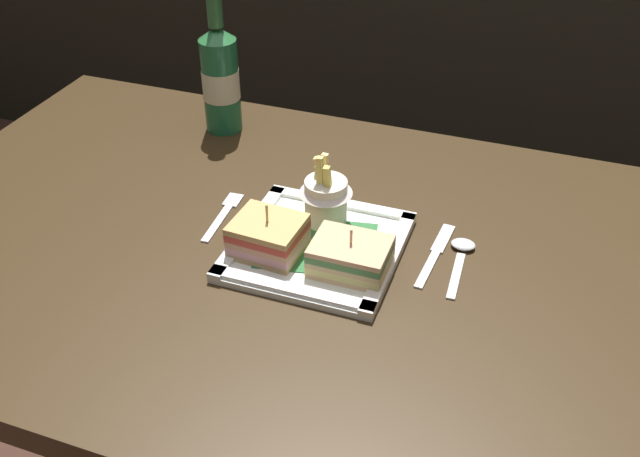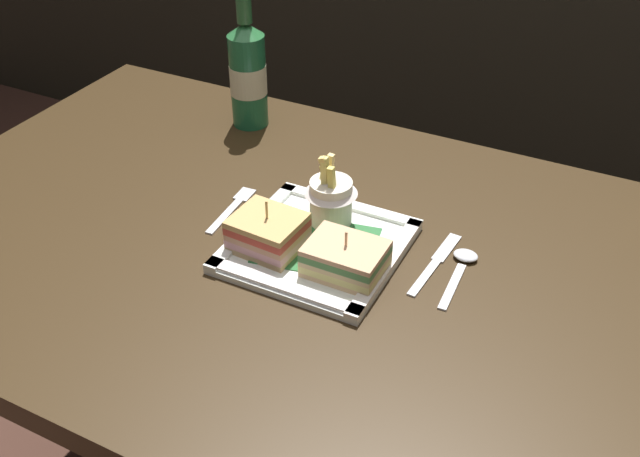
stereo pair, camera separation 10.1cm
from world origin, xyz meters
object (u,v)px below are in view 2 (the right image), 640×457
knife (437,261)px  square_plate (318,246)px  dining_table (322,302)px  spoon (462,263)px  beer_bottle (248,73)px  sandwich_half_left (268,232)px  sandwich_half_right (346,258)px  fries_cup (331,194)px  fork (233,207)px

knife → square_plate: bearing=-162.7°
dining_table → spoon: 0.22m
knife → spoon: bearing=10.8°
square_plate → knife: size_ratio=1.48×
beer_bottle → spoon: bearing=-25.5°
dining_table → square_plate: bearing=154.6°
dining_table → spoon: bearing=17.8°
sandwich_half_left → beer_bottle: (-0.23, 0.33, 0.07)m
beer_bottle → spoon: beer_bottle is taller
square_plate → sandwich_half_right: bearing=-31.9°
dining_table → knife: 0.19m
fries_cup → square_plate: bearing=-81.3°
fork → knife: same height
sandwich_half_left → fries_cup: 0.11m
dining_table → fries_cup: (-0.02, 0.06, 0.15)m
dining_table → sandwich_half_left: (-0.07, -0.03, 0.13)m
dining_table → knife: size_ratio=8.66×
dining_table → beer_bottle: beer_bottle is taller
dining_table → spoon: spoon is taller
square_plate → fries_cup: size_ratio=2.05×
square_plate → sandwich_half_right: (0.06, -0.04, 0.03)m
beer_bottle → fork: (0.12, -0.25, -0.10)m
dining_table → sandwich_half_right: 0.14m
square_plate → knife: 0.17m
fries_cup → knife: (0.17, -0.01, -0.06)m
knife → fork: bearing=-177.3°
fork → sandwich_half_left: bearing=-34.4°
square_plate → sandwich_half_left: sandwich_half_left is taller
square_plate → knife: bearing=17.3°
fries_cup → spoon: fries_cup is taller
square_plate → fork: size_ratio=1.76×
knife → sandwich_half_left: bearing=-158.4°
beer_bottle → fries_cup: bearing=-39.6°
square_plate → fries_cup: bearing=98.7°
sandwich_half_right → spoon: bearing=34.8°
fork → square_plate: bearing=-11.9°
sandwich_half_left → sandwich_half_right: sandwich_half_left is taller
dining_table → fries_cup: bearing=104.9°
square_plate → fork: square_plate is taller
sandwich_half_right → knife: size_ratio=0.66×
fork → fries_cup: bearing=8.1°
beer_bottle → knife: (0.45, -0.24, -0.10)m
dining_table → knife: knife is taller
sandwich_half_right → beer_bottle: size_ratio=0.40×
sandwich_half_left → spoon: sandwich_half_left is taller
sandwich_half_left → fries_cup: bearing=61.6°
square_plate → sandwich_half_left: (-0.06, -0.04, 0.03)m
beer_bottle → knife: beer_bottle is taller
knife → sandwich_half_right: bearing=-139.0°
sandwich_half_left → fork: size_ratio=0.75×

